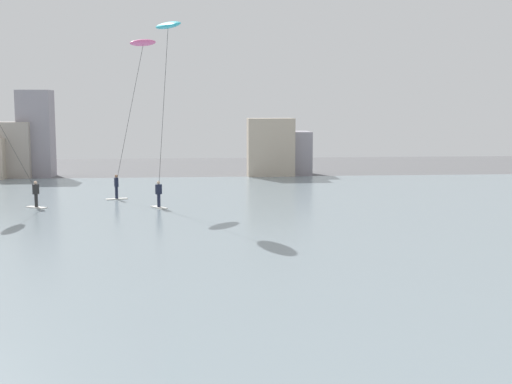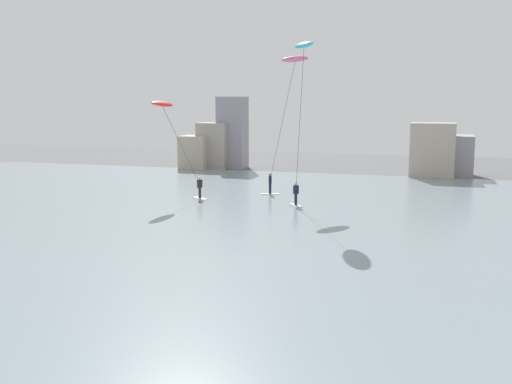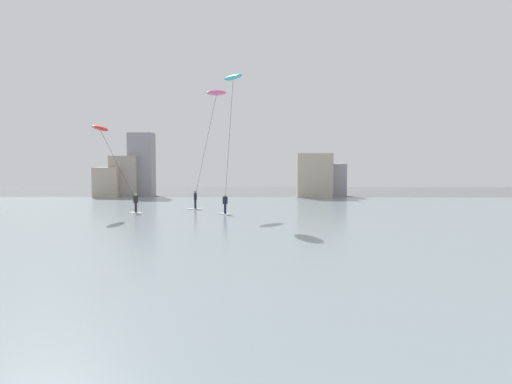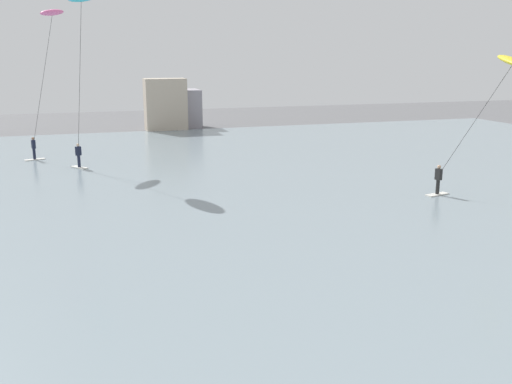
# 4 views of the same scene
# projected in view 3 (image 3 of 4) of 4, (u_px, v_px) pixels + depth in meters

# --- Properties ---
(water_bay) EXTENTS (84.00, 52.00, 0.10)m
(water_bay) POSITION_uv_depth(u_px,v_px,m) (269.00, 229.00, 33.54)
(water_bay) COLOR gray
(water_bay) RESTS_ON ground
(far_shore_buildings) EXTENTS (29.38, 5.18, 7.61)m
(far_shore_buildings) POSITION_uv_depth(u_px,v_px,m) (215.00, 175.00, 61.15)
(far_shore_buildings) COLOR #B7A893
(far_shore_buildings) RESTS_ON ground
(kitesurfer_pink) EXTENTS (3.78, 2.86, 10.57)m
(kitesurfer_pink) POSITION_uv_depth(u_px,v_px,m) (214.00, 106.00, 44.83)
(kitesurfer_pink) COLOR silver
(kitesurfer_pink) RESTS_ON water_bay
(kitesurfer_cyan) EXTENTS (2.43, 4.23, 11.12)m
(kitesurfer_cyan) POSITION_uv_depth(u_px,v_px,m) (232.00, 87.00, 39.51)
(kitesurfer_cyan) COLOR silver
(kitesurfer_cyan) RESTS_ON water_bay
(kitesurfer_red) EXTENTS (3.97, 2.93, 7.29)m
(kitesurfer_red) POSITION_uv_depth(u_px,v_px,m) (104.00, 137.00, 41.82)
(kitesurfer_red) COLOR silver
(kitesurfer_red) RESTS_ON water_bay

